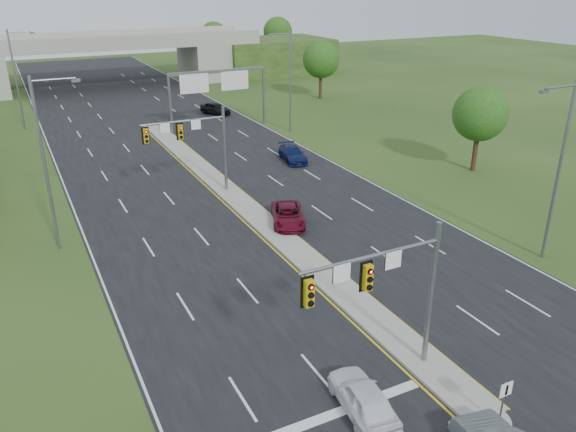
{
  "coord_description": "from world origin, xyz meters",
  "views": [
    {
      "loc": [
        -14.92,
        -15.91,
        16.18
      ],
      "look_at": [
        -1.0,
        11.76,
        3.0
      ],
      "focal_mm": 35.0,
      "sensor_mm": 36.0,
      "label": 1
    }
  ],
  "objects_px": {
    "signal_mast_near": "(391,284)",
    "keep_right_sign": "(504,397)",
    "overpass": "(103,63)",
    "car_far_b": "(293,154)",
    "signal_mast_far": "(197,139)",
    "car_far_a": "(288,215)",
    "car_white": "(363,397)",
    "car_far_c": "(215,108)",
    "sign_gantry": "(217,83)"
  },
  "relations": [
    {
      "from": "overpass",
      "to": "car_far_c",
      "type": "relative_size",
      "value": 18.18
    },
    {
      "from": "car_far_a",
      "to": "overpass",
      "type": "bearing_deg",
      "value": 112.98
    },
    {
      "from": "car_far_a",
      "to": "sign_gantry",
      "type": "bearing_deg",
      "value": 101.2
    },
    {
      "from": "car_far_b",
      "to": "car_far_c",
      "type": "relative_size",
      "value": 1.05
    },
    {
      "from": "keep_right_sign",
      "to": "car_far_a",
      "type": "distance_m",
      "value": 21.35
    },
    {
      "from": "overpass",
      "to": "car_far_b",
      "type": "xyz_separation_m",
      "value": [
        8.64,
        -50.08,
        -2.87
      ]
    },
    {
      "from": "overpass",
      "to": "car_far_b",
      "type": "relative_size",
      "value": 17.38
    },
    {
      "from": "signal_mast_near",
      "to": "car_far_b",
      "type": "xyz_separation_m",
      "value": [
        10.91,
        29.99,
        -4.04
      ]
    },
    {
      "from": "sign_gantry",
      "to": "car_far_b",
      "type": "bearing_deg",
      "value": -82.56
    },
    {
      "from": "car_far_c",
      "to": "overpass",
      "type": "bearing_deg",
      "value": 85.0
    },
    {
      "from": "overpass",
      "to": "sign_gantry",
      "type": "bearing_deg",
      "value": -79.21
    },
    {
      "from": "signal_mast_near",
      "to": "car_far_c",
      "type": "xyz_separation_m",
      "value": [
        11.11,
        52.15,
        -3.96
      ]
    },
    {
      "from": "sign_gantry",
      "to": "car_white",
      "type": "height_order",
      "value": "sign_gantry"
    },
    {
      "from": "sign_gantry",
      "to": "car_white",
      "type": "xyz_separation_m",
      "value": [
        -10.93,
        -46.3,
        -4.51
      ]
    },
    {
      "from": "overpass",
      "to": "car_far_c",
      "type": "bearing_deg",
      "value": -72.43
    },
    {
      "from": "car_white",
      "to": "car_far_a",
      "type": "height_order",
      "value": "car_white"
    },
    {
      "from": "signal_mast_far",
      "to": "car_far_c",
      "type": "bearing_deg",
      "value": 67.74
    },
    {
      "from": "signal_mast_far",
      "to": "car_far_a",
      "type": "relative_size",
      "value": 1.48
    },
    {
      "from": "car_far_c",
      "to": "sign_gantry",
      "type": "bearing_deg",
      "value": -129.39
    },
    {
      "from": "signal_mast_near",
      "to": "car_far_a",
      "type": "bearing_deg",
      "value": 77.39
    },
    {
      "from": "car_white",
      "to": "car_far_c",
      "type": "distance_m",
      "value": 55.03
    },
    {
      "from": "keep_right_sign",
      "to": "car_far_b",
      "type": "bearing_deg",
      "value": 75.92
    },
    {
      "from": "signal_mast_far",
      "to": "overpass",
      "type": "relative_size",
      "value": 0.09
    },
    {
      "from": "signal_mast_near",
      "to": "signal_mast_far",
      "type": "xyz_separation_m",
      "value": [
        0.0,
        25.0,
        0.0
      ]
    },
    {
      "from": "keep_right_sign",
      "to": "car_far_a",
      "type": "height_order",
      "value": "keep_right_sign"
    },
    {
      "from": "keep_right_sign",
      "to": "car_far_c",
      "type": "bearing_deg",
      "value": 81.12
    },
    {
      "from": "signal_mast_near",
      "to": "overpass",
      "type": "bearing_deg",
      "value": 88.38
    },
    {
      "from": "signal_mast_near",
      "to": "sign_gantry",
      "type": "height_order",
      "value": "signal_mast_near"
    },
    {
      "from": "signal_mast_near",
      "to": "car_white",
      "type": "bearing_deg",
      "value": -146.6
    },
    {
      "from": "signal_mast_far",
      "to": "keep_right_sign",
      "type": "xyz_separation_m",
      "value": [
        2.26,
        -29.45,
        -3.21
      ]
    },
    {
      "from": "keep_right_sign",
      "to": "car_white",
      "type": "height_order",
      "value": "keep_right_sign"
    },
    {
      "from": "keep_right_sign",
      "to": "car_far_c",
      "type": "xyz_separation_m",
      "value": [
        8.84,
        56.6,
        -0.75
      ]
    },
    {
      "from": "keep_right_sign",
      "to": "overpass",
      "type": "xyz_separation_m",
      "value": [
        0.0,
        84.53,
        2.04
      ]
    },
    {
      "from": "signal_mast_far",
      "to": "sign_gantry",
      "type": "height_order",
      "value": "signal_mast_far"
    },
    {
      "from": "signal_mast_far",
      "to": "overpass",
      "type": "bearing_deg",
      "value": 87.65
    },
    {
      "from": "car_white",
      "to": "car_far_c",
      "type": "relative_size",
      "value": 0.94
    },
    {
      "from": "signal_mast_near",
      "to": "sign_gantry",
      "type": "distance_m",
      "value": 45.88
    },
    {
      "from": "signal_mast_near",
      "to": "keep_right_sign",
      "type": "xyz_separation_m",
      "value": [
        2.26,
        -4.45,
        -3.21
      ]
    },
    {
      "from": "car_far_a",
      "to": "car_far_c",
      "type": "xyz_separation_m",
      "value": [
        7.34,
        35.32,
        0.09
      ]
    },
    {
      "from": "signal_mast_near",
      "to": "car_far_a",
      "type": "relative_size",
      "value": 1.48
    },
    {
      "from": "overpass",
      "to": "car_far_b",
      "type": "distance_m",
      "value": 50.9
    },
    {
      "from": "keep_right_sign",
      "to": "overpass",
      "type": "bearing_deg",
      "value": 90.0
    },
    {
      "from": "signal_mast_far",
      "to": "car_far_a",
      "type": "distance_m",
      "value": 9.87
    },
    {
      "from": "overpass",
      "to": "car_far_b",
      "type": "bearing_deg",
      "value": -80.21
    },
    {
      "from": "keep_right_sign",
      "to": "car_far_b",
      "type": "distance_m",
      "value": 35.52
    },
    {
      "from": "sign_gantry",
      "to": "car_white",
      "type": "relative_size",
      "value": 2.8
    },
    {
      "from": "signal_mast_near",
      "to": "car_far_b",
      "type": "bearing_deg",
      "value": 70.02
    },
    {
      "from": "signal_mast_far",
      "to": "car_far_b",
      "type": "xyz_separation_m",
      "value": [
        10.91,
        4.99,
        -4.04
      ]
    },
    {
      "from": "keep_right_sign",
      "to": "car_white",
      "type": "relative_size",
      "value": 0.53
    },
    {
      "from": "signal_mast_near",
      "to": "signal_mast_far",
      "type": "distance_m",
      "value": 25.0
    }
  ]
}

